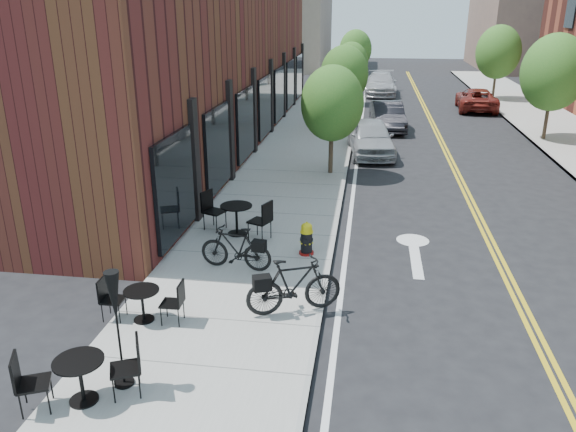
{
  "coord_description": "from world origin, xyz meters",
  "views": [
    {
      "loc": [
        0.72,
        -10.62,
        5.75
      ],
      "look_at": [
        -1.12,
        1.97,
        1.0
      ],
      "focal_mm": 35.0,
      "sensor_mm": 36.0,
      "label": 1
    }
  ],
  "objects_px": {
    "fire_hydrant": "(307,239)",
    "bistro_set_b": "(142,300)",
    "bistro_set_a": "(80,374)",
    "patio_umbrella": "(115,305)",
    "parked_car_a": "(371,137)",
    "parked_car_b": "(387,116)",
    "bistro_set_c": "(236,215)",
    "parked_car_far": "(476,99)",
    "bicycle_right": "(294,285)",
    "bicycle_left": "(236,248)",
    "parked_car_c": "(381,84)"
  },
  "relations": [
    {
      "from": "bicycle_right",
      "to": "bistro_set_a",
      "type": "distance_m",
      "value": 4.19
    },
    {
      "from": "bicycle_left",
      "to": "parked_car_a",
      "type": "relative_size",
      "value": 0.4
    },
    {
      "from": "parked_car_a",
      "to": "parked_car_far",
      "type": "xyz_separation_m",
      "value": [
        6.08,
        11.66,
        -0.08
      ]
    },
    {
      "from": "bicycle_right",
      "to": "bistro_set_b",
      "type": "bearing_deg",
      "value": 81.75
    },
    {
      "from": "fire_hydrant",
      "to": "bistro_set_c",
      "type": "xyz_separation_m",
      "value": [
        -1.96,
        0.99,
        0.14
      ]
    },
    {
      "from": "fire_hydrant",
      "to": "parked_car_far",
      "type": "distance_m",
      "value": 23.46
    },
    {
      "from": "bistro_set_b",
      "to": "patio_umbrella",
      "type": "height_order",
      "value": "patio_umbrella"
    },
    {
      "from": "parked_car_c",
      "to": "parked_car_far",
      "type": "height_order",
      "value": "parked_car_c"
    },
    {
      "from": "bistro_set_c",
      "to": "parked_car_b",
      "type": "relative_size",
      "value": 0.48
    },
    {
      "from": "patio_umbrella",
      "to": "fire_hydrant",
      "type": "bearing_deg",
      "value": 67.03
    },
    {
      "from": "parked_car_b",
      "to": "parked_car_far",
      "type": "distance_m",
      "value": 8.38
    },
    {
      "from": "bicycle_right",
      "to": "parked_car_b",
      "type": "relative_size",
      "value": 0.46
    },
    {
      "from": "fire_hydrant",
      "to": "bistro_set_b",
      "type": "xyz_separation_m",
      "value": [
        -2.73,
        -3.52,
        0.03
      ]
    },
    {
      "from": "parked_car_a",
      "to": "parked_car_b",
      "type": "height_order",
      "value": "parked_car_a"
    },
    {
      "from": "bicycle_right",
      "to": "parked_car_far",
      "type": "relative_size",
      "value": 0.41
    },
    {
      "from": "bicycle_right",
      "to": "fire_hydrant",
      "type": "bearing_deg",
      "value": -21.43
    },
    {
      "from": "parked_car_far",
      "to": "bistro_set_a",
      "type": "bearing_deg",
      "value": 73.33
    },
    {
      "from": "fire_hydrant",
      "to": "bistro_set_a",
      "type": "height_order",
      "value": "bistro_set_a"
    },
    {
      "from": "bistro_set_a",
      "to": "parked_car_far",
      "type": "height_order",
      "value": "parked_car_far"
    },
    {
      "from": "fire_hydrant",
      "to": "bistro_set_a",
      "type": "bearing_deg",
      "value": -109.99
    },
    {
      "from": "patio_umbrella",
      "to": "bicycle_right",
      "type": "bearing_deg",
      "value": 47.97
    },
    {
      "from": "bicycle_left",
      "to": "bistro_set_c",
      "type": "distance_m",
      "value": 2.09
    },
    {
      "from": "bicycle_left",
      "to": "patio_umbrella",
      "type": "relative_size",
      "value": 0.86
    },
    {
      "from": "fire_hydrant",
      "to": "parked_car_far",
      "type": "relative_size",
      "value": 0.18
    },
    {
      "from": "bistro_set_a",
      "to": "parked_car_b",
      "type": "relative_size",
      "value": 0.43
    },
    {
      "from": "bistro_set_c",
      "to": "parked_car_a",
      "type": "bearing_deg",
      "value": 92.29
    },
    {
      "from": "parked_car_a",
      "to": "parked_car_b",
      "type": "xyz_separation_m",
      "value": [
        0.77,
        5.18,
        -0.04
      ]
    },
    {
      "from": "bicycle_left",
      "to": "parked_car_far",
      "type": "xyz_separation_m",
      "value": [
        9.02,
        23.27,
        0.02
      ]
    },
    {
      "from": "bicycle_left",
      "to": "bistro_set_b",
      "type": "relative_size",
      "value": 1.09
    },
    {
      "from": "bicycle_right",
      "to": "parked_car_a",
      "type": "distance_m",
      "value": 13.41
    },
    {
      "from": "bistro_set_a",
      "to": "parked_car_b",
      "type": "height_order",
      "value": "parked_car_b"
    },
    {
      "from": "bistro_set_b",
      "to": "patio_umbrella",
      "type": "bearing_deg",
      "value": -78.87
    },
    {
      "from": "bistro_set_a",
      "to": "parked_car_a",
      "type": "height_order",
      "value": "parked_car_a"
    },
    {
      "from": "fire_hydrant",
      "to": "bicycle_left",
      "type": "height_order",
      "value": "bicycle_left"
    },
    {
      "from": "bistro_set_c",
      "to": "parked_car_far",
      "type": "bearing_deg",
      "value": 87.78
    },
    {
      "from": "bicycle_left",
      "to": "bistro_set_b",
      "type": "bearing_deg",
      "value": -18.87
    },
    {
      "from": "parked_car_b",
      "to": "parked_car_c",
      "type": "relative_size",
      "value": 0.8
    },
    {
      "from": "fire_hydrant",
      "to": "bistro_set_b",
      "type": "distance_m",
      "value": 4.45
    },
    {
      "from": "bistro_set_b",
      "to": "bicycle_right",
      "type": "bearing_deg",
      "value": 13.01
    },
    {
      "from": "parked_car_a",
      "to": "bistro_set_c",
      "type": "bearing_deg",
      "value": -116.38
    },
    {
      "from": "fire_hydrant",
      "to": "parked_car_c",
      "type": "height_order",
      "value": "parked_car_c"
    },
    {
      "from": "bistro_set_b",
      "to": "parked_car_c",
      "type": "xyz_separation_m",
      "value": [
        4.71,
        31.32,
        0.21
      ]
    },
    {
      "from": "bistro_set_a",
      "to": "patio_umbrella",
      "type": "xyz_separation_m",
      "value": [
        0.44,
        0.48,
        0.94
      ]
    },
    {
      "from": "fire_hydrant",
      "to": "patio_umbrella",
      "type": "relative_size",
      "value": 0.42
    },
    {
      "from": "fire_hydrant",
      "to": "parked_car_a",
      "type": "relative_size",
      "value": 0.19
    },
    {
      "from": "bistro_set_b",
      "to": "parked_car_far",
      "type": "height_order",
      "value": "parked_car_far"
    },
    {
      "from": "bistro_set_a",
      "to": "patio_umbrella",
      "type": "relative_size",
      "value": 0.89
    },
    {
      "from": "bicycle_left",
      "to": "bicycle_right",
      "type": "relative_size",
      "value": 0.89
    },
    {
      "from": "parked_car_a",
      "to": "parked_car_b",
      "type": "distance_m",
      "value": 5.24
    },
    {
      "from": "bistro_set_b",
      "to": "parked_car_a",
      "type": "xyz_separation_m",
      "value": [
        4.17,
        14.08,
        0.18
      ]
    }
  ]
}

